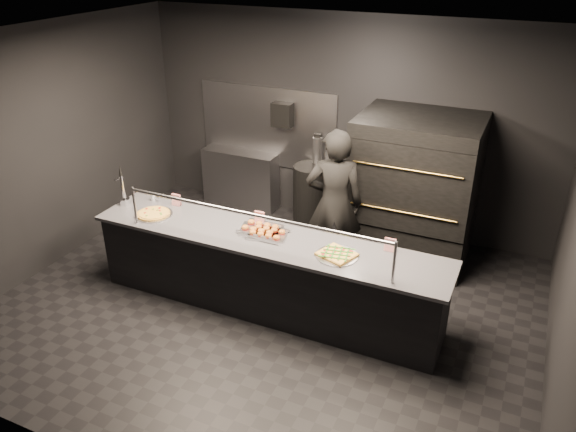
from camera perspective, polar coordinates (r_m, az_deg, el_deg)
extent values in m
plane|color=black|center=(6.64, -2.17, -9.16)|extent=(6.00, 6.00, 0.00)
plane|color=black|center=(5.46, -2.73, 17.30)|extent=(6.00, 6.00, 0.00)
cube|color=black|center=(8.06, 5.69, 9.33)|extent=(6.00, 0.04, 3.00)
cube|color=black|center=(4.12, -18.48, -10.33)|extent=(6.00, 0.04, 3.00)
cube|color=black|center=(7.64, -23.08, 6.32)|extent=(0.04, 5.00, 3.00)
cube|color=#99999E|center=(8.54, -2.12, 9.04)|extent=(2.20, 0.02, 1.20)
cube|color=black|center=(6.39, -2.24, -5.96)|extent=(4.00, 0.70, 0.88)
cube|color=#3E3E43|center=(6.16, -2.32, -2.35)|extent=(4.10, 0.78, 0.04)
cylinder|color=#99999E|center=(6.58, -15.31, 1.07)|extent=(0.03, 0.03, 0.45)
cylinder|color=#99999E|center=(5.35, 10.72, -4.68)|extent=(0.03, 0.03, 0.45)
cylinder|color=#99999E|center=(5.72, -3.74, 0.18)|extent=(3.00, 0.04, 0.04)
cube|color=black|center=(7.70, 12.24, -1.75)|extent=(1.50, 1.15, 0.60)
cube|color=black|center=(7.44, 12.68, 2.32)|extent=(1.50, 1.20, 0.55)
cube|color=black|center=(7.23, 13.12, 6.29)|extent=(1.50, 1.20, 0.55)
cube|color=black|center=(7.12, 13.42, 9.08)|extent=(1.50, 1.20, 0.18)
cylinder|color=gold|center=(6.88, 11.52, 0.39)|extent=(1.30, 0.02, 0.02)
cylinder|color=gold|center=(6.66, 11.94, 4.64)|extent=(1.30, 0.02, 0.02)
cube|color=#99999E|center=(8.88, -4.81, 3.82)|extent=(1.20, 0.35, 0.90)
cube|color=black|center=(8.26, -0.54, 10.27)|extent=(0.30, 0.20, 0.35)
cylinder|color=#B2B2B7|center=(8.23, 3.00, 6.48)|extent=(0.14, 0.14, 0.45)
cube|color=black|center=(8.14, 3.04, 8.13)|extent=(0.10, 0.06, 0.06)
cylinder|color=silver|center=(7.17, -16.26, 1.43)|extent=(0.13, 0.13, 0.08)
cylinder|color=silver|center=(7.10, -16.43, 2.69)|extent=(0.05, 0.05, 0.34)
cylinder|color=silver|center=(6.99, -16.99, 3.60)|extent=(0.02, 0.10, 0.02)
cone|color=black|center=(7.01, -16.68, 4.47)|extent=(0.05, 0.05, 0.13)
cylinder|color=silver|center=(6.82, -13.50, 0.15)|extent=(0.45, 0.45, 0.01)
cylinder|color=#B78C3A|center=(6.81, -13.51, 0.24)|extent=(0.39, 0.39, 0.02)
cylinder|color=gold|center=(6.81, -13.52, 0.33)|extent=(0.34, 0.34, 0.01)
cube|color=silver|center=(6.29, -2.83, -1.41)|extent=(0.51, 0.43, 0.02)
ellipsoid|color=orange|center=(6.28, -4.38, -1.15)|extent=(0.08, 0.08, 0.05)
ellipsoid|color=orange|center=(6.39, -3.75, -0.59)|extent=(0.08, 0.08, 0.05)
ellipsoid|color=orange|center=(6.23, -3.56, -1.33)|extent=(0.08, 0.08, 0.05)
ellipsoid|color=orange|center=(6.35, -2.95, -0.76)|extent=(0.08, 0.08, 0.05)
ellipsoid|color=orange|center=(6.19, -2.74, -1.51)|extent=(0.08, 0.08, 0.05)
ellipsoid|color=orange|center=(6.31, -2.13, -0.94)|extent=(0.08, 0.08, 0.05)
ellipsoid|color=orange|center=(6.15, -1.90, -1.70)|extent=(0.08, 0.08, 0.05)
ellipsoid|color=orange|center=(6.27, -1.31, -1.12)|extent=(0.08, 0.08, 0.05)
cube|color=silver|center=(6.18, -2.11, -1.90)|extent=(0.47, 0.39, 0.02)
ellipsoid|color=orange|center=(6.17, -3.59, -1.65)|extent=(0.08, 0.08, 0.05)
ellipsoid|color=orange|center=(6.28, -3.00, -1.10)|extent=(0.08, 0.08, 0.05)
ellipsoid|color=orange|center=(6.13, -2.80, -1.83)|extent=(0.08, 0.08, 0.05)
ellipsoid|color=orange|center=(6.24, -2.22, -1.27)|extent=(0.08, 0.08, 0.05)
ellipsoid|color=orange|center=(6.10, -2.00, -2.01)|extent=(0.08, 0.08, 0.05)
ellipsoid|color=orange|center=(6.21, -1.43, -1.45)|extent=(0.08, 0.08, 0.05)
ellipsoid|color=orange|center=(6.06, -1.19, -2.19)|extent=(0.08, 0.08, 0.05)
ellipsoid|color=orange|center=(6.17, -0.63, -1.62)|extent=(0.08, 0.08, 0.05)
cylinder|color=silver|center=(5.82, 4.98, -4.03)|extent=(0.44, 0.44, 0.01)
cube|color=#B78C3A|center=(5.81, 4.99, -3.90)|extent=(0.43, 0.41, 0.02)
cube|color=gold|center=(5.80, 4.99, -3.79)|extent=(0.41, 0.39, 0.01)
cube|color=#368227|center=(5.80, 4.99, -3.72)|extent=(0.39, 0.36, 0.01)
cylinder|color=silver|center=(7.18, -13.55, 1.88)|extent=(0.05, 0.05, 0.09)
cylinder|color=silver|center=(7.13, -12.97, 1.69)|extent=(0.04, 0.04, 0.07)
cube|color=white|center=(6.97, -11.28, 1.63)|extent=(0.12, 0.04, 0.15)
cube|color=white|center=(6.42, -2.91, -0.12)|extent=(0.12, 0.04, 0.15)
cube|color=white|center=(5.95, 10.33, -2.88)|extent=(0.12, 0.04, 0.15)
cylinder|color=black|center=(8.30, 2.38, 2.20)|extent=(0.54, 0.54, 0.90)
imported|color=black|center=(6.85, 4.70, 1.21)|extent=(0.81, 0.67, 1.90)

